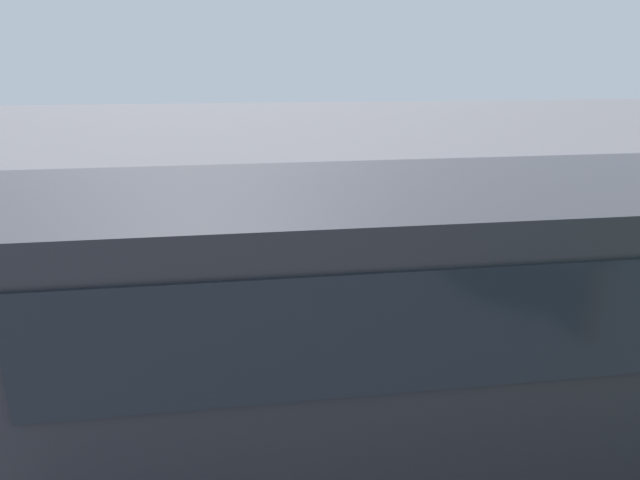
# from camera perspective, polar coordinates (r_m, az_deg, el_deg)

# --- Properties ---
(ground_plane) EXTENTS (80.00, 80.00, 0.00)m
(ground_plane) POSITION_cam_1_polar(r_m,az_deg,el_deg) (11.08, -0.30, -5.37)
(ground_plane) COLOR #424247
(tour_bus) EXTENTS (11.34, 2.88, 3.25)m
(tour_bus) POSITION_cam_1_polar(r_m,az_deg,el_deg) (6.56, 20.76, -8.30)
(tour_bus) COLOR #26262B
(tour_bus) RESTS_ON ground_plane
(spectator_far_left) EXTENTS (0.58, 0.36, 1.73)m
(spectator_far_left) POSITION_cam_1_polar(r_m,az_deg,el_deg) (9.81, 19.60, -3.21)
(spectator_far_left) COLOR black
(spectator_far_left) RESTS_ON ground_plane
(spectator_left) EXTENTS (0.58, 0.35, 1.69)m
(spectator_left) POSITION_cam_1_polar(r_m,az_deg,el_deg) (9.29, 14.92, -4.16)
(spectator_left) COLOR black
(spectator_left) RESTS_ON ground_plane
(spectator_centre) EXTENTS (0.57, 0.39, 1.81)m
(spectator_centre) POSITION_cam_1_polar(r_m,az_deg,el_deg) (8.93, 9.04, -4.06)
(spectator_centre) COLOR black
(spectator_centre) RESTS_ON ground_plane
(spectator_right) EXTENTS (0.58, 0.36, 1.71)m
(spectator_right) POSITION_cam_1_polar(r_m,az_deg,el_deg) (8.99, 2.45, -4.19)
(spectator_right) COLOR black
(spectator_right) RESTS_ON ground_plane
(parked_motorcycle_silver) EXTENTS (2.05, 0.58, 0.99)m
(parked_motorcycle_silver) POSITION_cam_1_polar(r_m,az_deg,el_deg) (9.51, 23.70, -8.02)
(parked_motorcycle_silver) COLOR black
(parked_motorcycle_silver) RESTS_ON ground_plane
(stunt_motorcycle) EXTENTS (1.99, 0.92, 1.62)m
(stunt_motorcycle) POSITION_cam_1_polar(r_m,az_deg,el_deg) (13.34, -17.97, 2.35)
(stunt_motorcycle) COLOR black
(stunt_motorcycle) RESTS_ON ground_plane
(traffic_cone) EXTENTS (0.34, 0.34, 0.63)m
(traffic_cone) POSITION_cam_1_polar(r_m,az_deg,el_deg) (14.11, -9.79, 0.97)
(traffic_cone) COLOR orange
(traffic_cone) RESTS_ON ground_plane
(bay_line_a) EXTENTS (0.12, 4.03, 0.01)m
(bay_line_a) POSITION_cam_1_polar(r_m,az_deg,el_deg) (12.08, 9.17, -3.53)
(bay_line_a) COLOR white
(bay_line_a) RESTS_ON ground_plane
(bay_line_b) EXTENTS (0.12, 4.60, 0.01)m
(bay_line_b) POSITION_cam_1_polar(r_m,az_deg,el_deg) (11.67, -3.81, -4.13)
(bay_line_b) COLOR white
(bay_line_b) RESTS_ON ground_plane
(bay_line_c) EXTENTS (0.12, 3.75, 0.01)m
(bay_line_c) POSITION_cam_1_polar(r_m,az_deg,el_deg) (11.88, -17.03, -4.52)
(bay_line_c) COLOR white
(bay_line_c) RESTS_ON ground_plane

